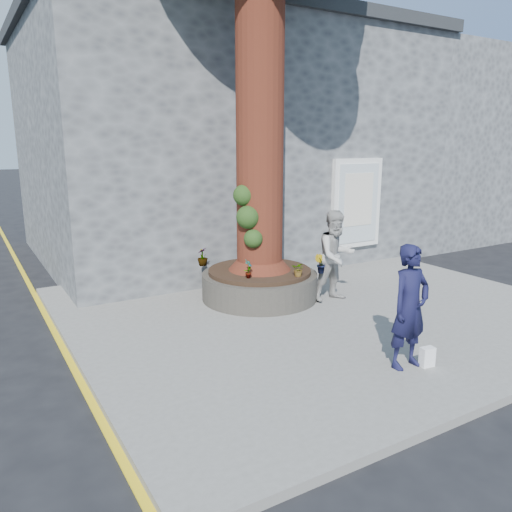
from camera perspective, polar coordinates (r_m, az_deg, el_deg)
ground at (r=8.17m, az=2.87°, el=-10.16°), size 120.00×120.00×0.00m
pavement at (r=9.72m, az=7.03°, el=-6.00°), size 9.00×8.00×0.12m
yellow_line at (r=8.00m, az=-20.38°, el=-11.48°), size 0.10×30.00×0.01m
stone_shop at (r=15.01m, az=-4.36°, el=12.75°), size 10.30×8.30×6.30m
neighbour_shop at (r=19.90m, az=17.21°, el=11.81°), size 6.00×8.00×6.00m
planter at (r=10.02m, az=0.41°, el=-3.21°), size 2.30×2.30×0.60m
man at (r=7.18m, az=17.18°, el=-5.59°), size 0.64×0.42×1.74m
woman at (r=9.88m, az=9.12°, el=0.01°), size 0.88×0.69×1.79m
shopping_bag at (r=7.52m, az=18.97°, el=-10.85°), size 0.21×0.15×0.28m
plant_a at (r=9.24m, az=-0.88°, el=-1.47°), size 0.23×0.22×0.36m
plant_b at (r=9.69m, az=7.33°, el=-0.89°), size 0.28×0.28×0.36m
plant_c at (r=10.25m, az=-6.13°, el=-0.08°), size 0.28×0.28×0.37m
plant_d at (r=9.41m, az=4.92°, el=-1.51°), size 0.33×0.34×0.28m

